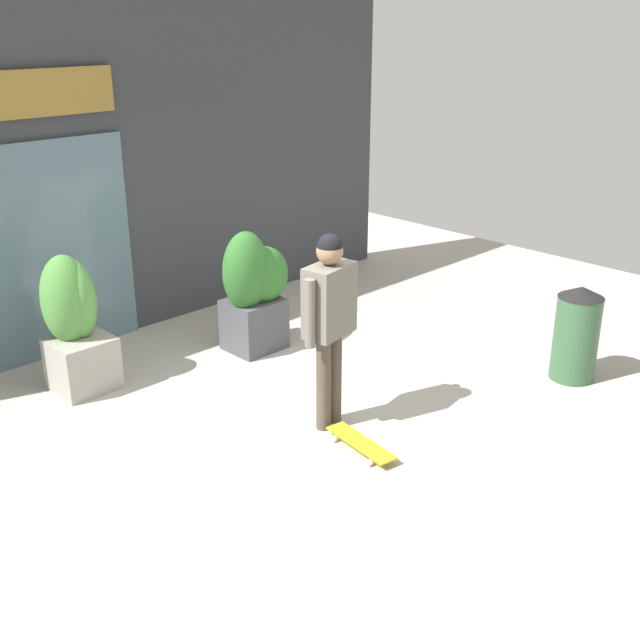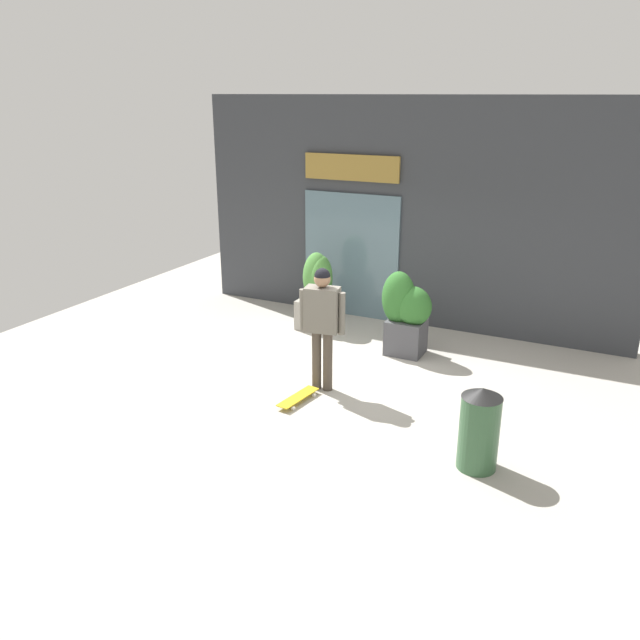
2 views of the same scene
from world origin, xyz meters
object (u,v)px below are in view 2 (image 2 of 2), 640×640
planter_box_left (406,311)px  trash_bin (479,428)px  skateboard (298,397)px  skateboarder (322,316)px  planter_box_right (318,289)px

planter_box_left → trash_bin: size_ratio=1.39×
skateboard → trash_bin: 2.61m
skateboarder → trash_bin: size_ratio=1.81×
planter_box_right → skateboard: bearing=-68.6°
skateboarder → trash_bin: bearing=57.0°
skateboard → planter_box_left: planter_box_left is taller
planter_box_right → trash_bin: size_ratio=1.38×
skateboarder → skateboard: skateboarder is taller
skateboarder → trash_bin: 2.68m
trash_bin → skateboard: bearing=168.1°
skateboarder → planter_box_right: skateboarder is taller
skateboarder → planter_box_left: bearing=150.9°
skateboard → planter_box_right: 3.01m
skateboard → planter_box_left: 2.43m
skateboard → skateboarder: bearing=175.0°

